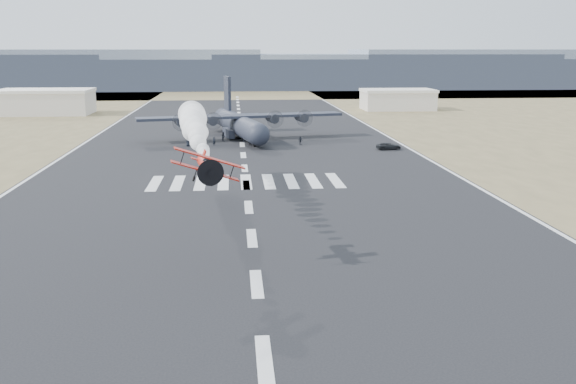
{
  "coord_description": "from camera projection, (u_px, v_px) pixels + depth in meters",
  "views": [
    {
      "loc": [
        -1.5,
        -33.61,
        17.29
      ],
      "look_at": [
        3.53,
        25.54,
        4.0
      ],
      "focal_mm": 40.0,
      "sensor_mm": 36.0,
      "label": 1
    }
  ],
  "objects": [
    {
      "name": "ground",
      "position": [
        264.0,
        359.0,
        36.58
      ],
      "size": [
        500.0,
        500.0,
        0.0
      ],
      "primitive_type": "plane",
      "color": "black",
      "rests_on": "ground"
    },
    {
      "name": "support_vehicle",
      "position": [
        389.0,
        146.0,
        112.37
      ],
      "size": [
        4.43,
        2.27,
        1.2
      ],
      "primitive_type": "imported",
      "rotation": [
        0.0,
        0.0,
        1.64
      ],
      "color": "black",
      "rests_on": "ground"
    },
    {
      "name": "ridge_seg_d",
      "position": [
        236.0,
        73.0,
        287.98
      ],
      "size": [
        150.0,
        50.0,
        13.0
      ],
      "primitive_type": "cube",
      "color": "slate",
      "rests_on": "ground"
    },
    {
      "name": "crew_e",
      "position": [
        188.0,
        141.0,
        116.0
      ],
      "size": [
        0.84,
        1.06,
        1.88
      ],
      "primitive_type": "imported",
      "rotation": [
        0.0,
        0.0,
        1.24
      ],
      "color": "black",
      "rests_on": "ground"
    },
    {
      "name": "crew_h",
      "position": [
        223.0,
        137.0,
        122.59
      ],
      "size": [
        0.75,
        0.96,
        1.72
      ],
      "primitive_type": "imported",
      "rotation": [
        0.0,
        0.0,
        1.89
      ],
      "color": "black",
      "rests_on": "ground"
    },
    {
      "name": "crew_g",
      "position": [
        188.0,
        141.0,
        116.42
      ],
      "size": [
        0.84,
        0.77,
        1.88
      ],
      "primitive_type": "imported",
      "rotation": [
        0.0,
        0.0,
        5.91
      ],
      "color": "black",
      "rests_on": "ground"
    },
    {
      "name": "crew_a",
      "position": [
        214.0,
        141.0,
        116.8
      ],
      "size": [
        0.73,
        0.68,
        1.58
      ],
      "primitive_type": "imported",
      "rotation": [
        0.0,
        0.0,
        0.44
      ],
      "color": "black",
      "rests_on": "ground"
    },
    {
      "name": "ridge_seg_e",
      "position": [
        378.0,
        71.0,
        293.13
      ],
      "size": [
        150.0,
        50.0,
        15.0
      ],
      "primitive_type": "cube",
      "color": "slate",
      "rests_on": "ground"
    },
    {
      "name": "crew_b",
      "position": [
        263.0,
        139.0,
        119.83
      ],
      "size": [
        0.76,
        0.96,
        1.73
      ],
      "primitive_type": "imported",
      "rotation": [
        0.0,
        0.0,
        1.9
      ],
      "color": "black",
      "rests_on": "ground"
    },
    {
      "name": "hangar_right",
      "position": [
        398.0,
        99.0,
        185.58
      ],
      "size": [
        20.5,
        12.5,
        5.9
      ],
      "color": "beige",
      "rests_on": "ground"
    },
    {
      "name": "ridge_seg_c",
      "position": [
        88.0,
        69.0,
        282.17
      ],
      "size": [
        150.0,
        50.0,
        17.0
      ],
      "primitive_type": "cube",
      "color": "slate",
      "rests_on": "ground"
    },
    {
      "name": "crew_d",
      "position": [
        301.0,
        141.0,
        117.7
      ],
      "size": [
        1.05,
        0.85,
        1.6
      ],
      "primitive_type": "imported",
      "rotation": [
        0.0,
        0.0,
        2.67
      ],
      "color": "black",
      "rests_on": "ground"
    },
    {
      "name": "aerobatic_biplane",
      "position": [
        206.0,
        166.0,
        50.92
      ],
      "size": [
        5.59,
        5.24,
        3.1
      ],
      "rotation": [
        0.0,
        0.33,
        0.09
      ],
      "color": "red"
    },
    {
      "name": "smoke_trail",
      "position": [
        193.0,
        122.0,
        78.72
      ],
      "size": [
        5.31,
        35.72,
        3.65
      ],
      "rotation": [
        0.0,
        0.0,
        0.09
      ],
      "color": "white"
    },
    {
      "name": "crew_f",
      "position": [
        250.0,
        141.0,
        116.57
      ],
      "size": [
        1.66,
        0.82,
        1.72
      ],
      "primitive_type": "imported",
      "rotation": [
        0.0,
        0.0,
        0.2
      ],
      "color": "black",
      "rests_on": "ground"
    },
    {
      "name": "ridge_seg_f",
      "position": [
        516.0,
        68.0,
        298.28
      ],
      "size": [
        150.0,
        50.0,
        17.0
      ],
      "primitive_type": "cube",
      "color": "slate",
      "rests_on": "ground"
    },
    {
      "name": "crew_c",
      "position": [
        244.0,
        138.0,
        120.72
      ],
      "size": [
        1.32,
        0.9,
        1.87
      ],
      "primitive_type": "imported",
      "rotation": [
        0.0,
        0.0,
        0.3
      ],
      "color": "black",
      "rests_on": "ground"
    },
    {
      "name": "runway_markings",
      "position": [
        245.0,
        168.0,
        94.92
      ],
      "size": [
        60.0,
        260.0,
        0.01
      ],
      "primitive_type": null,
      "color": "silver",
      "rests_on": "ground"
    },
    {
      "name": "transport_aircraft",
      "position": [
        240.0,
        123.0,
        126.22
      ],
      "size": [
        40.11,
        32.83,
        11.64
      ],
      "rotation": [
        0.0,
        0.0,
        0.21
      ],
      "color": "black",
      "rests_on": "ground"
    },
    {
      "name": "scrub_far",
      "position": [
        237.0,
        92.0,
        260.23
      ],
      "size": [
        500.0,
        80.0,
        0.0
      ],
      "primitive_type": "cube",
      "color": "brown",
      "rests_on": "ground"
    },
    {
      "name": "hangar_left",
      "position": [
        45.0,
        102.0,
        172.54
      ],
      "size": [
        24.5,
        14.5,
        6.7
      ],
      "color": "beige",
      "rests_on": "ground"
    }
  ]
}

